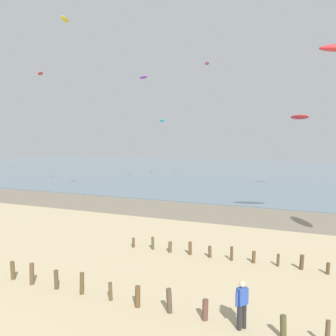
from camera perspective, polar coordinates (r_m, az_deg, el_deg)
wet_sand_strip at (r=31.45m, az=2.04°, el=-7.10°), size 120.00×7.45×0.01m
sea at (r=68.70m, az=13.42°, el=-0.63°), size 160.00×70.00×0.10m
groyne_mid at (r=13.13m, az=10.25°, el=-23.03°), size 20.23×0.35×1.06m
groyne_far at (r=19.19m, az=10.75°, el=-14.09°), size 12.16×0.35×0.77m
person_mid_beach at (r=12.80m, az=12.36°, el=-21.39°), size 0.39×0.47×1.71m
kite_aloft_0 at (r=47.11m, az=-4.16°, el=15.00°), size 1.89×1.51×0.33m
kite_aloft_1 at (r=56.92m, az=6.58°, el=17.12°), size 1.46×2.21×0.52m
kite_aloft_3 at (r=37.67m, az=-17.01°, el=22.84°), size 1.31×1.93×0.33m
kite_aloft_4 at (r=45.18m, az=21.31°, el=8.01°), size 2.76×2.60×0.79m
kite_aloft_5 at (r=56.35m, az=-0.96°, el=8.01°), size 1.74×2.54×0.55m
kite_aloft_6 at (r=47.43m, az=-20.71°, el=14.68°), size 1.83×1.86×0.46m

